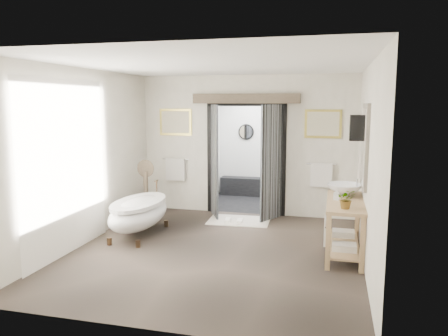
{
  "coord_description": "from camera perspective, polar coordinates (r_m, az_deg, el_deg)",
  "views": [
    {
      "loc": [
        1.77,
        -6.41,
        2.33
      ],
      "look_at": [
        0.0,
        0.6,
        1.25
      ],
      "focal_mm": 35.0,
      "sensor_mm": 36.0,
      "label": 1
    }
  ],
  "objects": [
    {
      "name": "clawfoot_tub",
      "position": [
        7.88,
        -11.02,
        -5.7
      ],
      "size": [
        0.78,
        1.75,
        0.85
      ],
      "color": "#3D2C1C",
      "rests_on": "ground_plane"
    },
    {
      "name": "shower_room",
      "position": [
        10.65,
        4.48,
        0.78
      ],
      "size": [
        2.22,
        2.01,
        2.51
      ],
      "color": "black",
      "rests_on": "ground_plane"
    },
    {
      "name": "soap_bottle_a",
      "position": [
        6.94,
        14.47,
        -3.37
      ],
      "size": [
        0.09,
        0.09,
        0.17
      ],
      "primitive_type": "imported",
      "rotation": [
        0.0,
        0.0,
        -0.23
      ],
      "color": "gray",
      "rests_on": "vanity"
    },
    {
      "name": "rug",
      "position": [
        8.76,
        1.96,
        -6.88
      ],
      "size": [
        1.24,
        0.86,
        0.01
      ],
      "primitive_type": "cube",
      "rotation": [
        0.0,
        0.0,
        0.05
      ],
      "color": "beige",
      "rests_on": "ground_plane"
    },
    {
      "name": "plant",
      "position": [
        6.39,
        15.7,
        -3.93
      ],
      "size": [
        0.26,
        0.23,
        0.28
      ],
      "primitive_type": "imported",
      "rotation": [
        0.0,
        0.0,
        0.06
      ],
      "color": "gray",
      "rests_on": "vanity"
    },
    {
      "name": "pedestal_mirror",
      "position": [
        8.96,
        -10.13,
        -3.29
      ],
      "size": [
        0.36,
        0.23,
        1.21
      ],
      "color": "brown",
      "rests_on": "ground_plane"
    },
    {
      "name": "basin",
      "position": [
        7.29,
        15.49,
        -2.76
      ],
      "size": [
        0.73,
        0.73,
        0.19
      ],
      "primitive_type": "imported",
      "rotation": [
        0.0,
        0.0,
        0.37
      ],
      "color": "white",
      "rests_on": "vanity"
    },
    {
      "name": "ground_plane",
      "position": [
        7.05,
        -1.22,
        -10.82
      ],
      "size": [
        5.0,
        5.0,
        0.0
      ],
      "primitive_type": "plane",
      "color": "brown"
    },
    {
      "name": "back_wall_dressing",
      "position": [
        8.94,
        2.7,
        3.57
      ],
      "size": [
        3.82,
        0.77,
        2.52
      ],
      "color": "black",
      "rests_on": "ground_plane"
    },
    {
      "name": "soap_bottle_b",
      "position": [
        7.55,
        15.16,
        -2.37
      ],
      "size": [
        0.19,
        0.19,
        0.19
      ],
      "primitive_type": "imported",
      "rotation": [
        0.0,
        0.0,
        0.38
      ],
      "color": "gray",
      "rests_on": "vanity"
    },
    {
      "name": "room_shell",
      "position": [
        6.56,
        -1.84,
        4.37
      ],
      "size": [
        4.52,
        5.02,
        2.91
      ],
      "color": "silver",
      "rests_on": "ground_plane"
    },
    {
      "name": "slippers",
      "position": [
        8.65,
        1.29,
        -6.85
      ],
      "size": [
        0.37,
        0.27,
        0.05
      ],
      "color": "silver",
      "rests_on": "rug"
    },
    {
      "name": "vanity",
      "position": [
        7.02,
        15.27,
        -6.87
      ],
      "size": [
        0.57,
        1.6,
        0.85
      ],
      "color": "tan",
      "rests_on": "ground_plane"
    }
  ]
}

